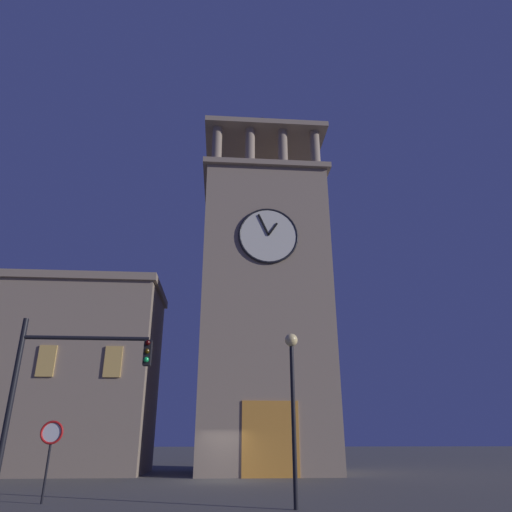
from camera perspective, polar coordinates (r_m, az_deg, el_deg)
name	(u,v)px	position (r m, az deg, el deg)	size (l,w,h in m)	color
ground_plane	(223,481)	(25.72, -4.16, -26.16)	(200.00, 200.00, 0.00)	#56544F
clocktower	(264,308)	(32.07, 0.96, -6.46)	(8.95, 7.87, 26.70)	gray
adjacent_wing_building	(2,373)	(34.31, -29.02, -12.60)	(19.43, 6.91, 11.76)	gray
traffic_signal_near	(61,381)	(14.92, -23.13, -14.10)	(3.92, 0.41, 5.39)	black
street_lamp	(292,383)	(15.77, 4.56, -15.46)	(0.44, 0.44, 5.35)	black
no_horn_sign	(51,438)	(18.34, -24.16, -19.99)	(0.78, 0.14, 2.58)	black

